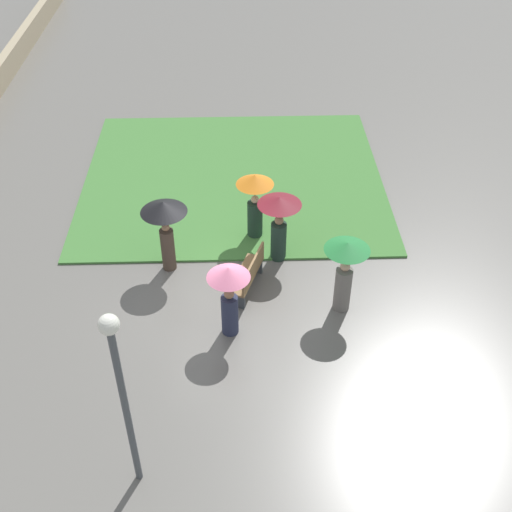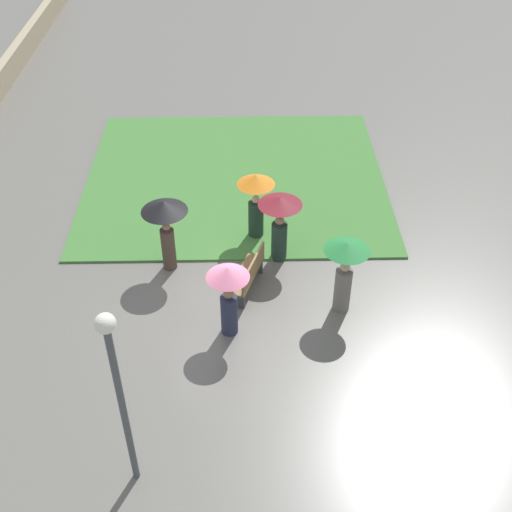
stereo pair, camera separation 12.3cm
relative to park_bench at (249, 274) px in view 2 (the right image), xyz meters
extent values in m
plane|color=#66635E|center=(0.14, -0.72, -0.46)|extent=(90.00, 90.00, 0.00)
cube|color=#427A38|center=(-4.94, -0.35, -0.43)|extent=(7.79, 8.76, 0.06)
cube|color=brown|center=(-0.02, -0.06, -0.03)|extent=(1.57, 0.90, 0.05)
cube|color=brown|center=(0.04, 0.11, 0.22)|extent=(1.45, 0.55, 0.45)
cube|color=#383D42|center=(-0.65, 0.16, -0.26)|extent=(0.20, 0.38, 0.40)
cube|color=#383D42|center=(0.60, -0.28, -0.26)|extent=(0.20, 0.38, 0.40)
cylinder|color=#474C51|center=(4.93, -2.06, 1.37)|extent=(0.12, 0.12, 3.65)
sphere|color=white|center=(4.93, -2.06, 3.35)|extent=(0.32, 0.32, 0.32)
cylinder|color=slate|center=(0.69, 2.10, 0.10)|extent=(0.54, 0.54, 1.12)
sphere|color=tan|center=(0.69, 2.10, 0.77)|extent=(0.22, 0.22, 0.22)
cylinder|color=#4C4C4F|center=(0.69, 2.10, 1.06)|extent=(0.02, 0.02, 0.35)
cone|color=#237A38|center=(0.69, 2.10, 1.33)|extent=(1.01, 1.01, 0.19)
cylinder|color=#47382D|center=(-0.86, -1.94, 0.11)|extent=(0.45, 0.45, 1.14)
sphere|color=#997051|center=(-0.86, -1.94, 0.78)|extent=(0.19, 0.19, 0.19)
cylinder|color=#4C4C4F|center=(-0.86, -1.94, 1.05)|extent=(0.02, 0.02, 0.35)
cone|color=black|center=(-0.86, -1.94, 1.36)|extent=(1.10, 1.10, 0.27)
cylinder|color=#282D47|center=(1.38, -0.44, 0.04)|extent=(0.52, 0.52, 1.00)
sphere|color=#997051|center=(1.38, -0.44, 0.66)|extent=(0.22, 0.22, 0.22)
cylinder|color=#4C4C4F|center=(1.38, -0.44, 0.94)|extent=(0.02, 0.02, 0.35)
cone|color=pink|center=(1.38, -0.44, 1.24)|extent=(0.92, 0.92, 0.25)
cylinder|color=#1E3328|center=(-2.10, 0.21, 0.07)|extent=(0.54, 0.54, 1.05)
sphere|color=tan|center=(-2.10, 0.21, 0.69)|extent=(0.20, 0.20, 0.20)
cylinder|color=#4C4C4F|center=(-2.10, 0.21, 0.97)|extent=(0.02, 0.02, 0.35)
cone|color=orange|center=(-2.10, 0.21, 1.28)|extent=(0.95, 0.95, 0.27)
cylinder|color=#1E3328|center=(-1.17, 0.76, 0.06)|extent=(0.47, 0.47, 1.05)
sphere|color=#997051|center=(-1.17, 0.76, 0.70)|extent=(0.22, 0.22, 0.22)
cylinder|color=#4C4C4F|center=(-1.17, 0.76, 0.99)|extent=(0.02, 0.02, 0.35)
cone|color=maroon|center=(-1.17, 0.76, 1.26)|extent=(1.07, 1.07, 0.20)
camera|label=1|loc=(11.38, -0.19, 9.76)|focal=45.00mm
camera|label=2|loc=(11.39, -0.06, 9.76)|focal=45.00mm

